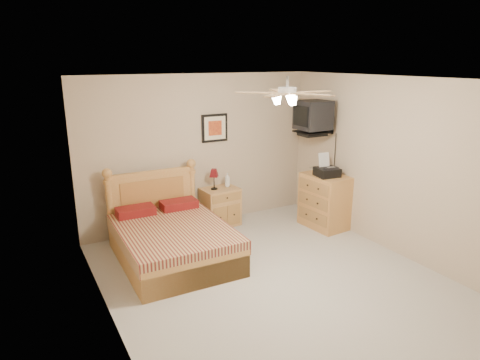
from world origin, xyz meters
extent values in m
plane|color=#A9A499|center=(0.00, 0.00, 0.00)|extent=(4.50, 4.50, 0.00)
cube|color=white|center=(0.00, 0.00, 2.50)|extent=(4.00, 4.50, 0.04)
cube|color=tan|center=(0.00, 2.25, 1.25)|extent=(4.00, 0.04, 2.50)
cube|color=tan|center=(0.00, -2.25, 1.25)|extent=(4.00, 0.04, 2.50)
cube|color=tan|center=(-2.00, 0.00, 1.25)|extent=(0.04, 4.50, 2.50)
cube|color=tan|center=(2.00, 0.00, 1.25)|extent=(0.04, 4.50, 2.50)
cube|color=#AF7B44|center=(0.24, 2.00, 0.32)|extent=(0.62, 0.48, 0.64)
imported|color=silver|center=(0.40, 2.04, 0.76)|extent=(0.10, 0.10, 0.24)
cube|color=black|center=(0.27, 2.23, 1.62)|extent=(0.46, 0.04, 0.46)
cube|color=#C28248|center=(1.73, 1.09, 0.45)|extent=(0.58, 0.79, 0.89)
imported|color=beige|center=(1.70, 1.34, 0.91)|extent=(0.28, 0.31, 0.02)
imported|color=tan|center=(1.73, 1.36, 0.93)|extent=(0.31, 0.34, 0.02)
camera|label=1|loc=(-2.74, -4.11, 2.72)|focal=32.00mm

